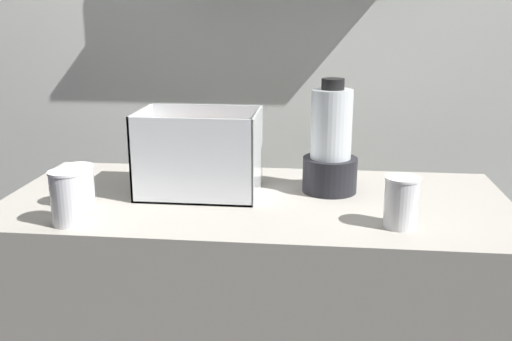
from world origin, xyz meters
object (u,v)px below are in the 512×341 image
at_px(carrot_display_bin, 199,168).
at_px(juice_cup_orange_left, 68,199).
at_px(juice_cup_beet_far_left, 79,188).
at_px(juice_cup_carrot_middle, 401,206).
at_px(blender_pitcher, 331,147).

relative_size(carrot_display_bin, juice_cup_orange_left, 2.46).
xyz_separation_m(carrot_display_bin, juice_cup_orange_left, (-0.27, -0.28, -0.01)).
relative_size(juice_cup_beet_far_left, juice_cup_carrot_middle, 0.89).
bearing_deg(carrot_display_bin, juice_cup_orange_left, -133.32).
height_order(blender_pitcher, juice_cup_carrot_middle, blender_pitcher).
relative_size(carrot_display_bin, juice_cup_beet_far_left, 2.99).
distance_m(juice_cup_beet_far_left, juice_cup_carrot_middle, 0.84).
bearing_deg(blender_pitcher, juice_cup_carrot_middle, -58.18).
height_order(carrot_display_bin, juice_cup_carrot_middle, carrot_display_bin).
bearing_deg(juice_cup_orange_left, blender_pitcher, 27.75).
bearing_deg(juice_cup_beet_far_left, juice_cup_carrot_middle, -4.72).
xyz_separation_m(carrot_display_bin, juice_cup_carrot_middle, (0.54, -0.21, -0.02)).
relative_size(blender_pitcher, juice_cup_orange_left, 2.41).
xyz_separation_m(blender_pitcher, juice_cup_orange_left, (-0.64, -0.33, -0.07)).
distance_m(carrot_display_bin, juice_cup_orange_left, 0.39).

